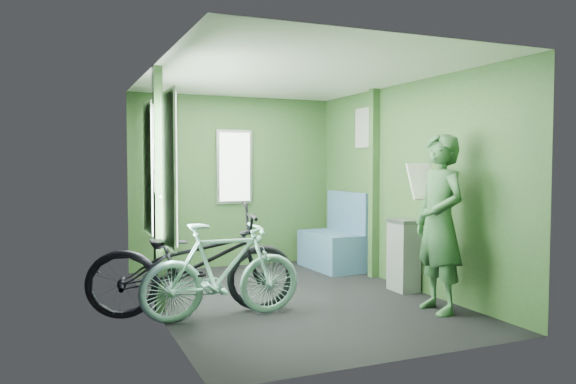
{
  "coord_description": "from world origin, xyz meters",
  "views": [
    {
      "loc": [
        -2.27,
        -5.31,
        1.41
      ],
      "look_at": [
        0.0,
        0.1,
        1.1
      ],
      "focal_mm": 35.0,
      "sensor_mm": 36.0,
      "label": 1
    }
  ],
  "objects_px": {
    "bicycle_black": "(194,316)",
    "bench_seat": "(333,246)",
    "passenger": "(440,223)",
    "bicycle_mint": "(223,320)",
    "waste_box": "(404,255)"
  },
  "relations": [
    {
      "from": "bicycle_black",
      "to": "bench_seat",
      "type": "distance_m",
      "value": 2.75
    },
    {
      "from": "bicycle_black",
      "to": "passenger",
      "type": "xyz_separation_m",
      "value": [
        2.17,
        -0.75,
        0.84
      ]
    },
    {
      "from": "bench_seat",
      "to": "bicycle_mint",
      "type": "bearing_deg",
      "value": -141.75
    },
    {
      "from": "bicycle_mint",
      "to": "passenger",
      "type": "xyz_separation_m",
      "value": [
        1.96,
        -0.53,
        0.84
      ]
    },
    {
      "from": "waste_box",
      "to": "bench_seat",
      "type": "bearing_deg",
      "value": 94.43
    },
    {
      "from": "bench_seat",
      "to": "passenger",
      "type": "bearing_deg",
      "value": -94.87
    },
    {
      "from": "bicycle_mint",
      "to": "waste_box",
      "type": "distance_m",
      "value": 2.21
    },
    {
      "from": "bicycle_black",
      "to": "waste_box",
      "type": "distance_m",
      "value": 2.39
    },
    {
      "from": "waste_box",
      "to": "bench_seat",
      "type": "height_order",
      "value": "bench_seat"
    },
    {
      "from": "bicycle_mint",
      "to": "bench_seat",
      "type": "distance_m",
      "value": 2.72
    },
    {
      "from": "bicycle_black",
      "to": "waste_box",
      "type": "relative_size",
      "value": 2.42
    },
    {
      "from": "bicycle_mint",
      "to": "bench_seat",
      "type": "height_order",
      "value": "bench_seat"
    },
    {
      "from": "waste_box",
      "to": "bicycle_mint",
      "type": "bearing_deg",
      "value": -171.28
    },
    {
      "from": "bicycle_mint",
      "to": "bench_seat",
      "type": "bearing_deg",
      "value": -48.22
    },
    {
      "from": "passenger",
      "to": "bench_seat",
      "type": "bearing_deg",
      "value": -179.2
    }
  ]
}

